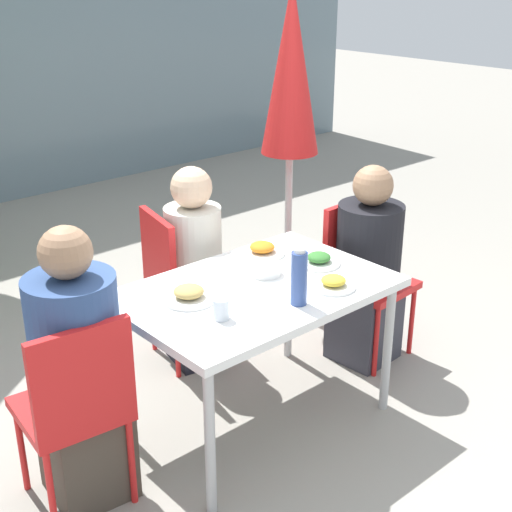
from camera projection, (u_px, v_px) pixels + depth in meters
ground_plane at (256, 420)px, 3.51m from camera, size 24.00×24.00×0.00m
dining_table at (256, 299)px, 3.26m from camera, size 1.22×0.82×0.73m
chair_left at (76, 401)px, 2.77m from camera, size 0.44×0.44×0.87m
person_left at (79, 377)px, 2.83m from camera, size 0.36×0.36×1.20m
chair_right at (361, 267)px, 3.97m from camera, size 0.43×0.43×0.87m
person_right at (367, 272)px, 3.88m from camera, size 0.35×0.35×1.12m
chair_far at (177, 276)px, 3.86m from camera, size 0.47×0.47×0.87m
person_far at (194, 271)px, 3.85m from camera, size 0.32×0.32×1.12m
closed_umbrella at (291, 84)px, 4.10m from camera, size 0.36×0.36×2.03m
plate_0 at (189, 295)px, 3.10m from camera, size 0.24×0.24×0.07m
plate_1 at (319, 260)px, 3.46m from camera, size 0.21×0.21×0.06m
plate_2 at (333, 283)px, 3.22m from camera, size 0.20×0.20×0.06m
plate_3 at (262, 250)px, 3.58m from camera, size 0.23×0.23×0.06m
bottle at (299, 277)px, 3.03m from camera, size 0.07×0.07×0.26m
drinking_cup at (221, 309)px, 2.93m from camera, size 0.07×0.07×0.09m
salad_bowl at (265, 269)px, 3.35m from camera, size 0.15×0.15×0.05m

